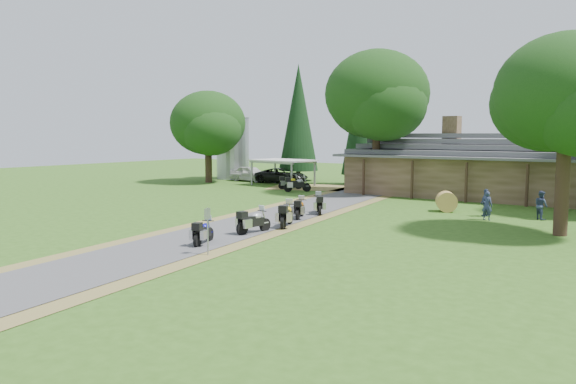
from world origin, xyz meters
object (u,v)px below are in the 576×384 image
Objects in this scene: lodge at (485,165)px; motorcycle_row_d at (300,208)px; motorcycle_row_b at (254,220)px; motorcycle_carport_b at (297,184)px; car_white_sedan at (250,172)px; motorcycle_row_c at (287,214)px; silo at (233,146)px; hay_bale at (446,202)px; carport at (283,173)px; car_dark_suv at (282,172)px; motorcycle_row_a at (204,231)px; motorcycle_carport_a at (290,182)px; motorcycle_row_e at (319,203)px.

lodge is 11.72× the size of motorcycle_row_d.
motorcycle_carport_b reaches higher than motorcycle_row_b.
lodge is at bearing -24.99° from motorcycle_carport_b.
car_white_sedan is 28.13m from motorcycle_row_c.
silo is 5.68× the size of hay_bale.
hay_bale is at bearing -63.74° from motorcycle_carport_b.
motorcycle_row_b is 19.63m from motorcycle_carport_b.
motorcycle_row_c is at bearing 3.87° from motorcycle_row_b.
carport is at bearing -106.55° from car_white_sedan.
silo reaches higher than lodge.
car_dark_suv is at bearing 151.87° from hay_bale.
motorcycle_carport_b reaches higher than motorcycle_row_c.
silo is 15.57m from motorcycle_carport_b.
motorcycle_row_a is at bearing -100.12° from lodge.
car_dark_suv reaches higher than motorcycle_carport_a.
motorcycle_row_d is at bearing -44.51° from carport.
motorcycle_row_e is at bearing -21.77° from motorcycle_row_d.
lodge reaches higher than car_dark_suv.
hay_bale is at bearing -135.18° from car_dark_suv.
lodge is 3.84× the size of carport.
motorcycle_row_c is at bearing -23.61° from motorcycle_row_a.
car_dark_suv is 2.81× the size of motorcycle_row_c.
silo reaches higher than hay_bale.
hay_bale is at bearing -17.26° from carport.
motorcycle_carport_b reaches higher than hay_bale.
motorcycle_carport_b is (-9.39, 14.89, 0.01)m from motorcycle_row_c.
car_dark_suv is 3.09× the size of motorcycle_carport_a.
silo is at bearing 175.34° from lodge.
silo is (-27.07, 2.20, 1.07)m from lodge.
motorcycle_row_d is 0.90× the size of motorcycle_carport_b.
carport reaches higher than hay_bale.
motorcycle_row_d is 16.91m from motorcycle_carport_a.
car_white_sedan is at bearing 178.63° from lodge.
car_white_sedan is 23.83m from motorcycle_row_e.
motorcycle_carport_b is (4.23, -3.87, -0.52)m from carport.
motorcycle_carport_a is at bearing 12.22° from motorcycle_row_c.
motorcycle_row_c is at bearing 157.47° from motorcycle_row_e.
motorcycle_carport_b is (6.11, -6.31, -0.39)m from car_dark_suv.
motorcycle_carport_a is at bearing -166.19° from lodge.
motorcycle_row_e is at bearing -9.18° from motorcycle_row_c.
silo is at bearing 111.28° from motorcycle_carport_a.
motorcycle_row_a is (15.18, -27.03, -0.48)m from car_dark_suv.
hay_bale is (18.41, -8.41, -0.59)m from carport.
motorcycle_row_a is at bearing -54.30° from carport.
carport reaches higher than car_white_sedan.
motorcycle_row_c is (0.31, 5.84, 0.09)m from motorcycle_row_a.
motorcycle_row_e is at bearing -96.20° from motorcycle_carport_b.
car_white_sedan is at bearing 20.57° from motorcycle_row_c.
motorcycle_row_a is 1.41× the size of hay_bale.
hay_bale is (5.00, 12.82, -0.03)m from motorcycle_row_b.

